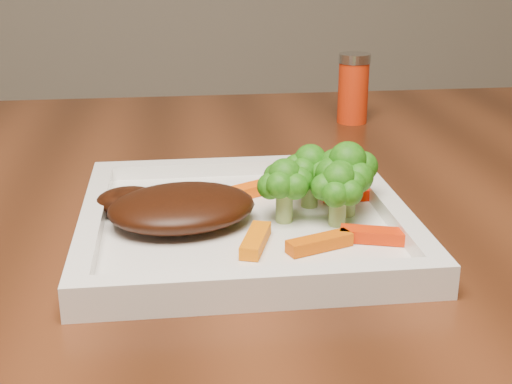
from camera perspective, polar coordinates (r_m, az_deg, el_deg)
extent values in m
cube|color=white|center=(0.61, -0.94, -2.79)|extent=(0.27, 0.27, 0.01)
ellipsoid|color=black|center=(0.59, -5.95, -1.22)|extent=(0.14, 0.12, 0.03)
cube|color=#C94F03|center=(0.55, 5.10, -4.08)|extent=(0.05, 0.03, 0.01)
cube|color=red|center=(0.57, 9.83, -3.45)|extent=(0.06, 0.03, 0.01)
cube|color=orange|center=(0.55, -0.03, -3.88)|extent=(0.03, 0.06, 0.01)
cube|color=#F72004|center=(0.65, 7.57, -0.19)|extent=(0.05, 0.01, 0.01)
cube|color=#FF5504|center=(0.67, 0.56, 0.42)|extent=(0.06, 0.04, 0.01)
cylinder|color=red|center=(0.96, 7.79, 8.21)|extent=(0.05, 0.05, 0.09)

